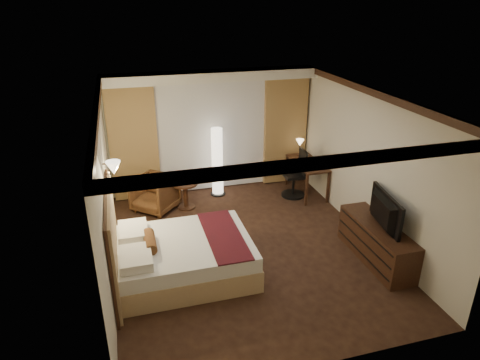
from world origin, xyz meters
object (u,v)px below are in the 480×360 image
object	(u,v)px
floor_lamp	(217,162)
desk	(306,178)
bed	(185,257)
side_table	(186,195)
office_chair	(294,174)
dresser	(376,242)
armchair	(155,192)
television	(380,209)

from	to	relation	value
floor_lamp	desk	size ratio (longest dim) A/B	1.26
bed	desk	world-z (taller)	desk
side_table	office_chair	distance (m)	2.40
floor_lamp	dresser	bearing A→B (deg)	-58.64
armchair	television	xyz separation A→B (m)	(3.36, -2.85, 0.56)
bed	side_table	world-z (taller)	bed
dresser	side_table	bearing A→B (deg)	134.89
floor_lamp	side_table	bearing A→B (deg)	-149.74
floor_lamp	television	xyz separation A→B (m)	(1.95, -3.24, 0.19)
bed	office_chair	distance (m)	3.56
office_chair	television	distance (m)	2.76
office_chair	television	world-z (taller)	office_chair
bed	desk	xyz separation A→B (m)	(3.09, 2.28, 0.07)
armchair	office_chair	world-z (taller)	office_chair
armchair	side_table	bearing A→B (deg)	34.97
side_table	floor_lamp	world-z (taller)	floor_lamp
office_chair	armchair	bearing A→B (deg)	179.39
floor_lamp	office_chair	xyz separation A→B (m)	(1.59, -0.54, -0.24)
bed	television	xyz separation A→B (m)	(3.11, -0.48, 0.66)
bed	television	distance (m)	3.22
dresser	floor_lamp	bearing A→B (deg)	121.36
office_chair	bed	bearing A→B (deg)	-138.90
side_table	dresser	world-z (taller)	dresser
desk	dresser	distance (m)	2.75
desk	office_chair	distance (m)	0.37
bed	floor_lamp	size ratio (longest dim) A/B	1.35
floor_lamp	office_chair	bearing A→B (deg)	-18.63
armchair	office_chair	bearing A→B (deg)	38.92
armchair	side_table	size ratio (longest dim) A/B	1.39
desk	dresser	xyz separation A→B (m)	(0.05, -2.75, -0.05)
floor_lamp	television	distance (m)	3.78
television	armchair	bearing A→B (deg)	58.73
side_table	television	xyz separation A→B (m)	(2.74, -2.78, 0.68)
side_table	office_chair	xyz separation A→B (m)	(2.39, -0.07, 0.25)
desk	side_table	bearing A→B (deg)	179.48
bed	television	size ratio (longest dim) A/B	1.96
television	bed	bearing A→B (deg)	90.35
armchair	floor_lamp	world-z (taller)	floor_lamp
side_table	office_chair	bearing A→B (deg)	-1.80
bed	armchair	world-z (taller)	armchair
bed	dresser	xyz separation A→B (m)	(3.14, -0.48, 0.02)
floor_lamp	desk	world-z (taller)	floor_lamp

